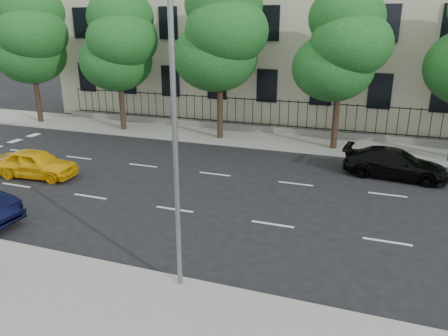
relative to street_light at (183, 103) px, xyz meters
The scene contains 12 objects.
ground 5.99m from the street_light, 144.73° to the left, with size 120.00×120.00×0.00m, color black.
near_sidewalk 6.08m from the street_light, 138.24° to the right, with size 60.00×4.00×0.15m, color gray.
far_sidewalk 16.75m from the street_light, 99.01° to the left, with size 60.00×4.00×0.15m, color gray.
lane_markings 8.67m from the street_light, 110.98° to the left, with size 49.60×4.62×0.01m, color silver, non-canonical shape.
iron_fence 18.21m from the street_light, 98.14° to the left, with size 30.00×0.50×2.20m.
street_light is the anchor object (origin of this frame).
tree_a 23.89m from the street_light, 140.66° to the left, with size 5.71×5.31×9.39m.
tree_b 18.99m from the street_light, 127.15° to the left, with size 5.53×5.12×8.97m.
tree_c 15.82m from the street_light, 106.43° to the left, with size 5.89×5.50×9.80m.
tree_d 15.36m from the street_light, 80.48° to the left, with size 5.34×4.94×8.84m.
yellow_taxi 12.61m from the street_light, 152.05° to the left, with size 1.60×3.98×1.36m, color #F7B70D.
black_sedan 13.42m from the street_light, 63.00° to the left, with size 1.94×4.76×1.38m, color black.
Camera 1 is at (7.22, -11.86, 7.12)m, focal length 35.00 mm.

